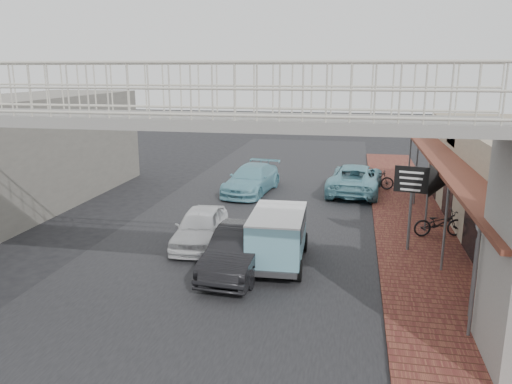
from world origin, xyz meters
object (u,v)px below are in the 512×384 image
at_px(motorcycle_far, 377,179).
at_px(angkot_far, 252,179).
at_px(white_hatchback, 200,227).
at_px(motorcycle_near, 439,223).
at_px(angkot_curb, 355,179).
at_px(street_clock, 490,230).
at_px(arrow_sign, 436,183).
at_px(angkot_van, 278,231).
at_px(dark_sedan, 240,249).

bearing_deg(motorcycle_far, angkot_far, 104.24).
height_order(white_hatchback, motorcycle_near, white_hatchback).
bearing_deg(angkot_far, motorcycle_far, 21.69).
height_order(angkot_far, motorcycle_near, angkot_far).
bearing_deg(angkot_curb, street_clock, 109.15).
relative_size(white_hatchback, angkot_curb, 0.73).
bearing_deg(angkot_far, motorcycle_near, -26.66).
height_order(angkot_far, arrow_sign, arrow_sign).
relative_size(angkot_curb, street_clock, 1.96).
xyz_separation_m(angkot_van, motorcycle_far, (3.51, 10.96, -0.54)).
distance_m(angkot_far, motorcycle_near, 10.07).
distance_m(angkot_van, motorcycle_near, 6.67).
bearing_deg(white_hatchback, angkot_far, 83.91).
height_order(motorcycle_near, street_clock, street_clock).
bearing_deg(white_hatchback, angkot_curb, 54.38).
bearing_deg(angkot_van, motorcycle_near, 31.83).
xyz_separation_m(dark_sedan, arrow_sign, (6.07, 2.56, 1.84)).
bearing_deg(angkot_van, street_clock, -26.48).
bearing_deg(angkot_far, street_clock, -47.21).
relative_size(dark_sedan, motorcycle_far, 2.52).
height_order(angkot_curb, angkot_van, angkot_van).
distance_m(dark_sedan, angkot_van, 1.40).
relative_size(white_hatchback, arrow_sign, 1.30).
distance_m(angkot_curb, arrow_sign, 9.11).
bearing_deg(motorcycle_near, street_clock, 166.21).
bearing_deg(angkot_van, white_hatchback, 154.26).
height_order(white_hatchback, angkot_far, angkot_far).
distance_m(dark_sedan, motorcycle_near, 7.98).
height_order(white_hatchback, arrow_sign, arrow_sign).
bearing_deg(street_clock, motorcycle_near, 112.85).
xyz_separation_m(angkot_far, arrow_sign, (7.79, -7.55, 1.85)).
relative_size(motorcycle_near, motorcycle_far, 1.12).
bearing_deg(white_hatchback, motorcycle_far, 51.29).
height_order(angkot_curb, motorcycle_far, angkot_curb).
xyz_separation_m(angkot_van, street_clock, (5.64, -2.56, 1.23)).
distance_m(angkot_far, arrow_sign, 11.01).
xyz_separation_m(angkot_curb, motorcycle_far, (1.10, 0.61, -0.13)).
distance_m(motorcycle_near, arrow_sign, 2.78).
relative_size(dark_sedan, angkot_curb, 0.81).
bearing_deg(arrow_sign, angkot_far, 148.06).
relative_size(angkot_far, motorcycle_far, 2.83).
bearing_deg(motorcycle_near, white_hatchback, 90.65).
bearing_deg(motorcycle_near, dark_sedan, 109.17).
xyz_separation_m(white_hatchback, angkot_far, (0.23, 8.02, 0.03)).
distance_m(angkot_curb, angkot_van, 10.64).
xyz_separation_m(motorcycle_near, motorcycle_far, (-2.01, 7.25, 0.01)).
height_order(dark_sedan, angkot_curb, angkot_curb).
bearing_deg(motorcycle_far, arrow_sign, -170.92).
bearing_deg(angkot_far, angkot_van, -65.82).
xyz_separation_m(angkot_curb, angkot_far, (-5.22, -1.00, -0.04)).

